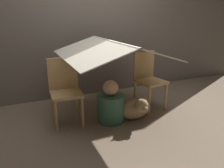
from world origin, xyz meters
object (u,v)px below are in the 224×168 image
at_px(chair_left, 65,88).
at_px(chair_right, 148,78).
at_px(person_front, 111,105).
at_px(dog, 136,108).

relative_size(chair_left, chair_right, 1.00).
bearing_deg(chair_right, person_front, -172.33).
xyz_separation_m(chair_left, chair_right, (1.23, -0.00, 0.00)).
relative_size(chair_left, dog, 1.97).
bearing_deg(person_front, chair_left, 159.67).
height_order(chair_right, dog, chair_right).
bearing_deg(chair_left, person_front, -17.55).
height_order(person_front, dog, person_front).
distance_m(chair_left, chair_right, 1.23).
bearing_deg(dog, chair_left, 159.19).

